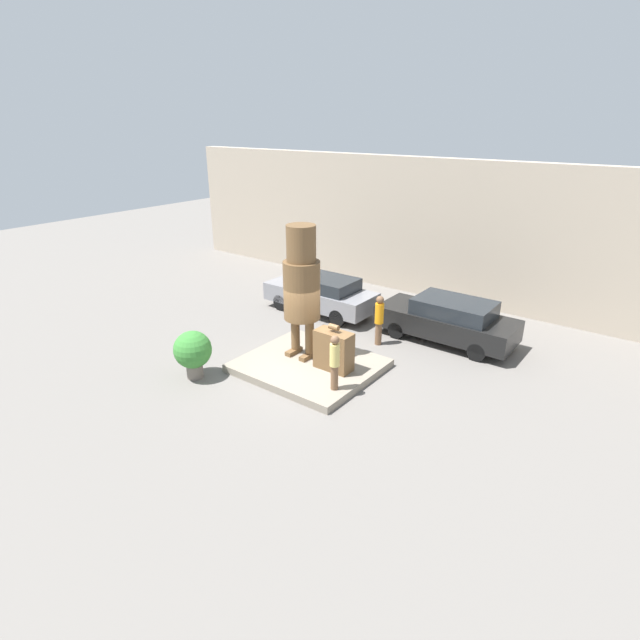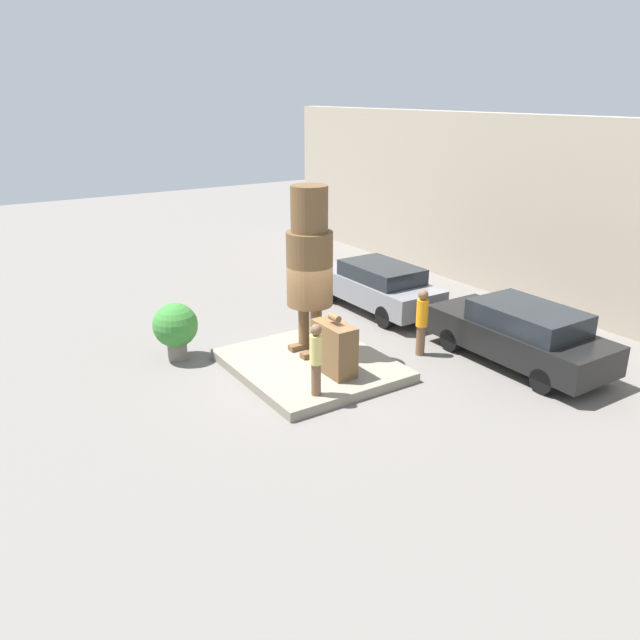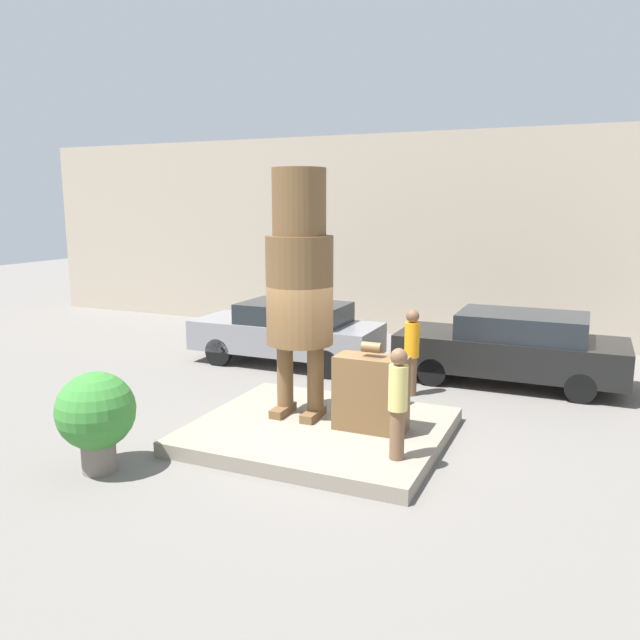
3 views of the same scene
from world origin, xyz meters
The scene contains 10 objects.
ground_plane centered at (0.00, 0.00, 0.00)m, with size 60.00×60.00×0.00m, color slate.
pedestal centered at (0.00, 0.00, 0.12)m, with size 4.04×3.55×0.23m.
building_backdrop centered at (0.00, 8.82, 2.91)m, with size 28.00×0.60×5.81m.
statue_figure centered at (-0.50, 0.29, 2.68)m, with size 1.13×1.13×4.19m.
giant_suitcase centered at (0.85, 0.12, 0.85)m, with size 1.16×0.56×1.45m.
tourist centered at (1.59, -0.87, 1.13)m, with size 0.28×0.28×1.63m.
parked_car_grey centered at (-2.65, 4.12, 0.81)m, with size 4.55×1.76×1.51m.
parked_car_black centered at (2.53, 4.56, 0.82)m, with size 4.74×1.87×1.56m.
planter_pot centered at (-2.42, -2.51, 0.88)m, with size 1.13×1.13×1.49m.
worker_hivis centered at (0.76, 2.89, 0.97)m, with size 0.30×0.30×1.77m.
Camera 3 is at (3.96, -9.06, 3.86)m, focal length 35.00 mm.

